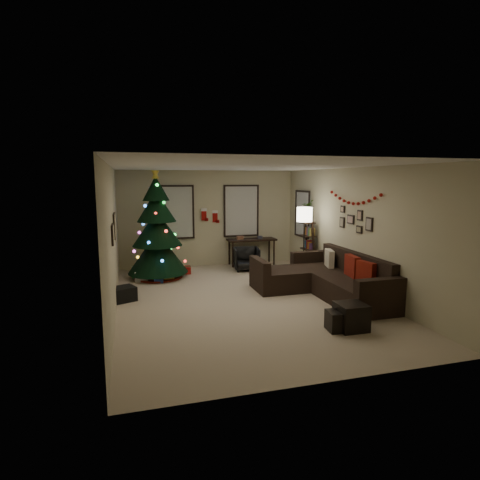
# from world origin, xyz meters

# --- Properties ---
(floor) EXTENTS (7.00, 7.00, 0.00)m
(floor) POSITION_xyz_m (0.00, 0.00, 0.00)
(floor) COLOR #C1AD92
(floor) RESTS_ON ground
(ceiling) EXTENTS (7.00, 7.00, 0.00)m
(ceiling) POSITION_xyz_m (0.00, 0.00, 2.70)
(ceiling) COLOR white
(ceiling) RESTS_ON floor
(wall_back) EXTENTS (5.00, 0.00, 5.00)m
(wall_back) POSITION_xyz_m (0.00, 3.50, 1.35)
(wall_back) COLOR #C3BA94
(wall_back) RESTS_ON floor
(wall_front) EXTENTS (5.00, 0.00, 5.00)m
(wall_front) POSITION_xyz_m (0.00, -3.50, 1.35)
(wall_front) COLOR #C3BA94
(wall_front) RESTS_ON floor
(wall_left) EXTENTS (0.00, 7.00, 7.00)m
(wall_left) POSITION_xyz_m (-2.50, 0.00, 1.35)
(wall_left) COLOR #C3BA94
(wall_left) RESTS_ON floor
(wall_right) EXTENTS (0.00, 7.00, 7.00)m
(wall_right) POSITION_xyz_m (2.50, 0.00, 1.35)
(wall_right) COLOR #C3BA94
(wall_right) RESTS_ON floor
(window_back_left) EXTENTS (1.05, 0.06, 1.50)m
(window_back_left) POSITION_xyz_m (-0.95, 3.47, 1.55)
(window_back_left) COLOR #728CB2
(window_back_left) RESTS_ON wall_back
(window_back_right) EXTENTS (1.05, 0.06, 1.50)m
(window_back_right) POSITION_xyz_m (0.95, 3.47, 1.55)
(window_back_right) COLOR #728CB2
(window_back_right) RESTS_ON wall_back
(window_right_wall) EXTENTS (0.06, 0.90, 1.30)m
(window_right_wall) POSITION_xyz_m (2.47, 2.55, 1.50)
(window_right_wall) COLOR #728CB2
(window_right_wall) RESTS_ON wall_right
(christmas_tree) EXTENTS (1.48, 1.48, 2.76)m
(christmas_tree) POSITION_xyz_m (-1.53, 2.38, 1.14)
(christmas_tree) COLOR black
(christmas_tree) RESTS_ON floor
(presents) EXTENTS (1.50, 1.01, 0.30)m
(presents) POSITION_xyz_m (-1.57, 2.26, 0.13)
(presents) COLOR #14591E
(presents) RESTS_ON floor
(sofa) EXTENTS (2.08, 3.00, 0.92)m
(sofa) POSITION_xyz_m (1.81, -0.10, 0.30)
(sofa) COLOR black
(sofa) RESTS_ON floor
(pillow_red_a) EXTENTS (0.18, 0.46, 0.45)m
(pillow_red_a) POSITION_xyz_m (2.21, -0.96, 0.64)
(pillow_red_a) COLOR maroon
(pillow_red_a) RESTS_ON sofa
(pillow_red_b) EXTENTS (0.20, 0.52, 0.50)m
(pillow_red_b) POSITION_xyz_m (2.21, -0.47, 0.64)
(pillow_red_b) COLOR maroon
(pillow_red_b) RESTS_ON sofa
(pillow_cream) EXTENTS (0.23, 0.46, 0.44)m
(pillow_cream) POSITION_xyz_m (2.21, 0.49, 0.63)
(pillow_cream) COLOR beige
(pillow_cream) RESTS_ON sofa
(ottoman_near) EXTENTS (0.47, 0.47, 0.44)m
(ottoman_near) POSITION_xyz_m (1.24, -2.05, 0.22)
(ottoman_near) COLOR black
(ottoman_near) RESTS_ON floor
(ottoman_far) EXTENTS (0.38, 0.38, 0.32)m
(ottoman_far) POSITION_xyz_m (1.01, -2.03, 0.16)
(ottoman_far) COLOR black
(ottoman_far) RESTS_ON floor
(desk) EXTENTS (1.40, 0.50, 0.75)m
(desk) POSITION_xyz_m (1.19, 3.22, 0.67)
(desk) COLOR black
(desk) RESTS_ON floor
(desk_chair) EXTENTS (0.70, 0.67, 0.63)m
(desk_chair) POSITION_xyz_m (0.84, 2.57, 0.31)
(desk_chair) COLOR black
(desk_chair) RESTS_ON floor
(bookshelf) EXTENTS (0.30, 0.47, 1.57)m
(bookshelf) POSITION_xyz_m (2.30, 1.74, 0.76)
(bookshelf) COLOR black
(bookshelf) RESTS_ON floor
(potted_plant) EXTENTS (0.54, 0.54, 0.46)m
(potted_plant) POSITION_xyz_m (2.30, 1.91, 1.79)
(potted_plant) COLOR #4C4C4C
(potted_plant) RESTS_ON bookshelf
(floor_lamp) EXTENTS (0.38, 0.38, 1.78)m
(floor_lamp) POSITION_xyz_m (1.95, 1.33, 1.48)
(floor_lamp) COLOR black
(floor_lamp) RESTS_ON floor
(art_map) EXTENTS (0.04, 0.60, 0.50)m
(art_map) POSITION_xyz_m (-2.48, 0.69, 1.53)
(art_map) COLOR black
(art_map) RESTS_ON wall_left
(art_abstract) EXTENTS (0.04, 0.45, 0.35)m
(art_abstract) POSITION_xyz_m (-2.48, -0.40, 1.50)
(art_abstract) COLOR black
(art_abstract) RESTS_ON wall_left
(gallery) EXTENTS (0.03, 1.25, 0.54)m
(gallery) POSITION_xyz_m (2.48, -0.07, 1.57)
(gallery) COLOR black
(gallery) RESTS_ON wall_right
(garland) EXTENTS (0.08, 1.90, 0.30)m
(garland) POSITION_xyz_m (2.45, -0.02, 2.05)
(garland) COLOR #A5140C
(garland) RESTS_ON wall_right
(stocking_left) EXTENTS (0.20, 0.05, 0.36)m
(stocking_left) POSITION_xyz_m (-0.14, 3.44, 1.48)
(stocking_left) COLOR #990F0C
(stocking_left) RESTS_ON wall_back
(stocking_right) EXTENTS (0.20, 0.05, 0.36)m
(stocking_right) POSITION_xyz_m (0.19, 3.50, 1.41)
(stocking_right) COLOR #990F0C
(stocking_right) RESTS_ON wall_back
(storage_bin) EXTENTS (0.69, 0.59, 0.29)m
(storage_bin) POSITION_xyz_m (-2.43, 0.56, 0.15)
(storage_bin) COLOR black
(storage_bin) RESTS_ON floor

